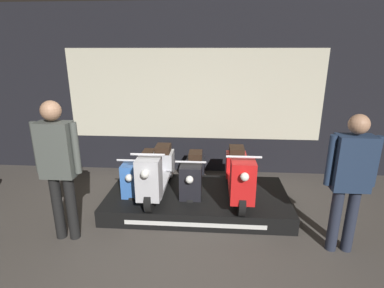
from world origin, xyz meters
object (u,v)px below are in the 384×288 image
Objects in this scene: scooter_display_right at (239,174)px; scooter_backrow_1 at (193,177)px; scooter_display_left at (157,172)px; person_left_browsing at (58,161)px; person_right_browsing at (350,175)px; scooter_backrow_0 at (143,175)px.

scooter_backrow_1 is (-0.71, 0.42, -0.25)m from scooter_display_right.
scooter_display_right is (1.24, 0.00, 0.00)m from scooter_display_left.
scooter_backrow_1 is 2.18m from person_left_browsing.
person_left_browsing is 3.46m from person_right_browsing.
person_right_browsing is at bearing -25.82° from scooter_backrow_0.
person_left_browsing reaches higher than scooter_display_left.
scooter_backrow_1 is at bearing 40.47° from person_left_browsing.
scooter_display_right is 1.65m from scooter_backrow_0.
person_right_browsing is at bearing -37.70° from scooter_display_right.
person_left_browsing is at bearing -117.69° from scooter_backrow_0.
scooter_backrow_1 is at bearing 0.00° from scooter_backrow_0.
scooter_display_left is at bearing 41.38° from person_left_browsing.
scooter_display_left is 0.95× the size of person_right_browsing.
scooter_display_right is at bearing 142.30° from person_right_browsing.
scooter_display_right is 1.00× the size of scooter_backrow_0.
scooter_display_left is 1.46m from person_left_browsing.
person_right_browsing reaches higher than scooter_backrow_1.
scooter_display_right reaches higher than scooter_backrow_1.
person_right_browsing reaches higher than scooter_display_right.
scooter_backrow_0 is 0.86m from scooter_backrow_1.
scooter_display_right is at bearing -14.97° from scooter_backrow_0.
scooter_backrow_1 is at bearing 144.84° from person_right_browsing.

